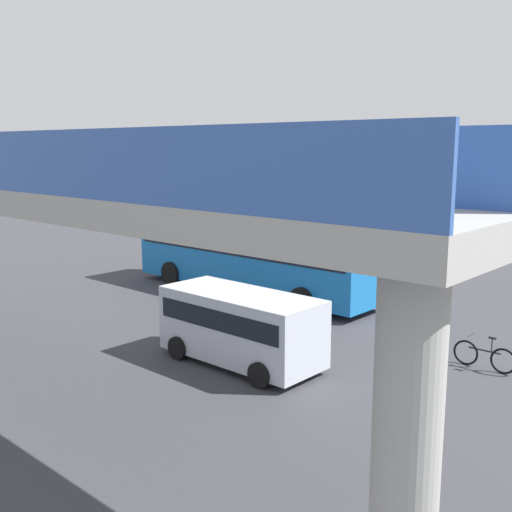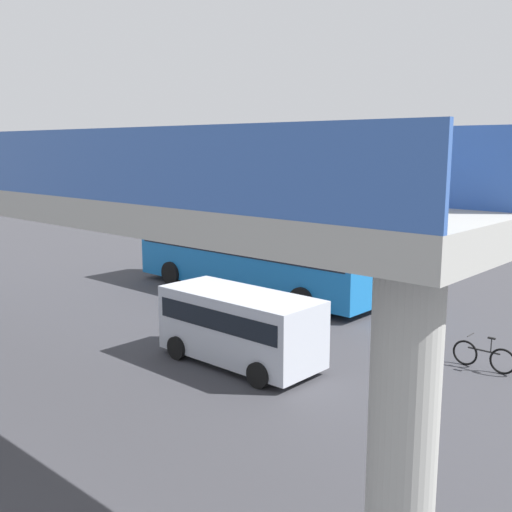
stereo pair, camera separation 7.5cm
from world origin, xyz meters
The scene contains 9 objects.
ground centered at (0.00, 0.00, 0.00)m, with size 80.00×80.00×0.00m, color #38383D.
city_bus centered at (0.69, 0.43, 1.88)m, with size 11.54×2.85×3.15m.
parked_van centered at (-4.79, 6.86, 1.18)m, with size 4.80×2.17×2.05m.
bicycle_black centered at (-10.12, 2.71, 0.37)m, with size 1.77×0.44×0.96m.
pedestrian centered at (6.73, -2.65, 0.89)m, with size 0.38×0.38×1.79m.
traffic_sign centered at (-3.84, -3.18, 1.89)m, with size 0.08×0.60×2.80m.
lane_dash_leftmost centered at (-4.00, -2.54, 0.00)m, with size 2.00×0.20×0.01m, color silver.
lane_dash_left centered at (0.00, -2.54, 0.00)m, with size 2.00×0.20×0.01m, color silver.
lane_dash_centre centered at (4.00, -2.54, 0.00)m, with size 2.00×0.20×0.01m, color silver.
Camera 1 is at (-16.18, 18.86, 6.10)m, focal length 42.77 mm.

